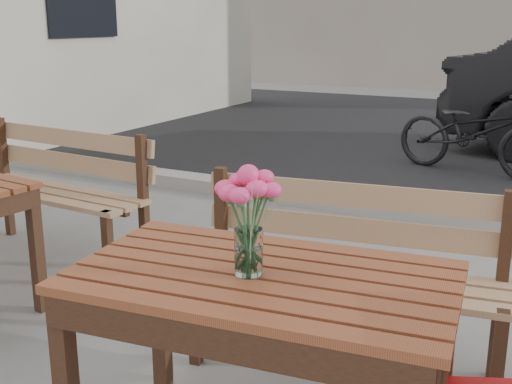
# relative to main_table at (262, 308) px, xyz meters

# --- Properties ---
(street) EXTENTS (30.00, 8.12, 0.12)m
(street) POSITION_rel_main_table_xyz_m (0.12, 5.22, -0.59)
(street) COLOR black
(street) RESTS_ON ground
(main_table) EXTENTS (1.28, 0.83, 0.74)m
(main_table) POSITION_rel_main_table_xyz_m (0.00, 0.00, 0.00)
(main_table) COLOR brown
(main_table) RESTS_ON ground
(main_bench) EXTENTS (1.44, 0.61, 0.87)m
(main_bench) POSITION_rel_main_table_xyz_m (-0.00, 0.85, -0.10)
(main_bench) COLOR #A07C52
(main_bench) RESTS_ON ground
(main_vase) EXTENTS (0.19, 0.19, 0.35)m
(main_vase) POSITION_rel_main_table_xyz_m (-0.03, -0.03, 0.34)
(main_vase) COLOR white
(main_vase) RESTS_ON main_table
(second_bench) EXTENTS (1.43, 0.51, 0.88)m
(second_bench) POSITION_rel_main_table_xyz_m (-2.14, 1.31, -0.09)
(second_bench) COLOR #A07C52
(second_bench) RESTS_ON ground
(bicycle) EXTENTS (1.72, 0.97, 0.86)m
(bicycle) POSITION_rel_main_table_xyz_m (-0.13, 4.96, -0.19)
(bicycle) COLOR black
(bicycle) RESTS_ON ground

